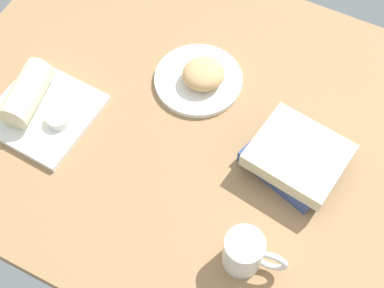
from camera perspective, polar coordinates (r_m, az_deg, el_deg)
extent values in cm
cube|color=#9E754C|center=(126.73, -0.82, 2.40)|extent=(110.00, 90.00, 4.00)
cylinder|color=white|center=(129.77, 0.65, 6.53)|extent=(20.29, 20.29, 1.40)
ellipsoid|color=tan|center=(126.82, 1.16, 7.14)|extent=(13.19, 13.13, 5.01)
cube|color=white|center=(128.83, -14.83, 3.12)|extent=(22.50, 22.50, 1.60)
cylinder|color=silver|center=(124.88, -13.46, 2.51)|extent=(5.16, 5.16, 2.10)
cylinder|color=#C85F31|center=(124.27, -13.53, 2.70)|extent=(4.23, 4.23, 0.40)
cylinder|color=beige|center=(127.54, -16.47, 4.99)|extent=(9.24, 15.67, 6.80)
cube|color=#33477F|center=(118.84, 9.97, -1.97)|extent=(21.20, 17.66, 3.32)
cube|color=beige|center=(116.13, 10.78, -1.11)|extent=(20.67, 18.47, 3.57)
cylinder|color=white|center=(106.76, 5.23, -10.86)|extent=(7.61, 7.61, 9.09)
cylinder|color=#AC7038|center=(103.05, 5.40, -10.14)|extent=(6.24, 6.24, 0.40)
torus|color=white|center=(106.76, 8.00, -11.70)|extent=(6.75, 2.03, 6.66)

